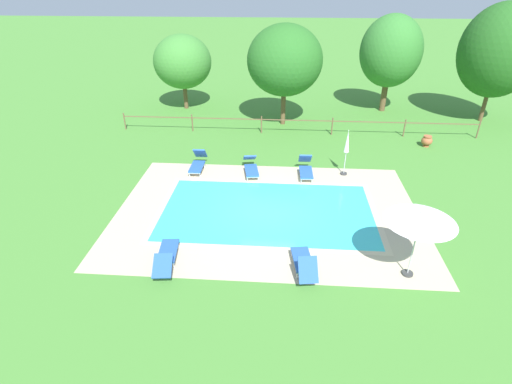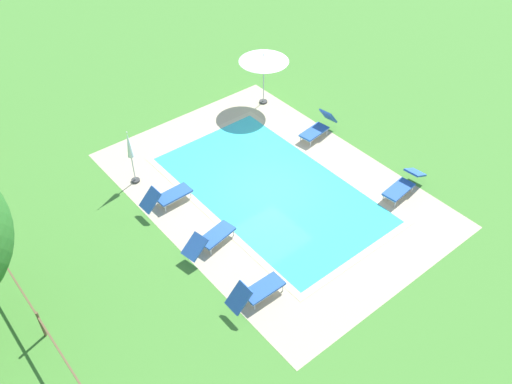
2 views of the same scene
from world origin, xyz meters
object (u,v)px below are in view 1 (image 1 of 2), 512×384
Objects in this scene: tree_centre at (500,51)px; sun_lounger_south_near_corner at (251,167)px; tree_west_mid at (183,62)px; sun_lounger_north_near_steps at (306,168)px; sun_lounger_north_end at (304,263)px; patio_umbrella_closed_row_west at (347,146)px; terracotta_urn_near_fence at (427,141)px; tree_far_west at (391,51)px; tree_east_mid at (285,61)px; sun_lounger_north_mid at (167,255)px; sun_lounger_north_far at (198,163)px; patio_umbrella_open_foreground at (421,218)px.

sun_lounger_south_near_corner is at bearing -148.26° from tree_centre.
sun_lounger_north_near_steps is at bearing -51.61° from tree_west_mid.
sun_lounger_north_end is 0.85× the size of patio_umbrella_closed_row_west.
tree_centre is (20.08, -1.36, 1.17)m from tree_west_mid.
tree_far_west is (-1.12, 6.61, 3.68)m from terracotta_urn_near_fence.
tree_east_mid is (-13.07, -1.55, -0.44)m from tree_centre.
patio_umbrella_closed_row_west is at bearing 47.16° from sun_lounger_north_mid.
tree_far_west is (5.81, 10.78, 3.64)m from sun_lounger_north_near_steps.
sun_lounger_north_far is 0.99× the size of sun_lounger_north_end.
tree_far_west reaches higher than sun_lounger_north_end.
tree_west_mid is at bearing 100.78° from sun_lounger_north_mid.
tree_centre reaches higher than tree_east_mid.
tree_centre is at bearing 43.70° from sun_lounger_north_mid.
sun_lounger_south_near_corner is at bearing 129.09° from patio_umbrella_open_foreground.
tree_far_west is (3.95, 10.52, 2.56)m from patio_umbrella_closed_row_west.
sun_lounger_south_near_corner reaches higher than terracotta_urn_near_fence.
patio_umbrella_closed_row_west is at bearing 3.10° from sun_lounger_south_near_corner.
sun_lounger_north_mid is at bearing -79.22° from tree_west_mid.
terracotta_urn_near_fence is 0.10× the size of tree_east_mid.
tree_far_west reaches higher than sun_lounger_north_near_steps.
patio_umbrella_open_foreground is 0.33× the size of tree_centre.
sun_lounger_north_far is 8.88m from sun_lounger_north_end.
tree_west_mid is at bearing 157.76° from terracotta_urn_near_fence.
sun_lounger_north_far is 0.80× the size of patio_umbrella_open_foreground.
tree_west_mid is 0.83× the size of tree_east_mid.
tree_far_west is at bearing 43.52° from sun_lounger_north_far.
patio_umbrella_closed_row_west is 14.37m from tree_west_mid.
patio_umbrella_open_foreground is at bearing -73.62° from tree_east_mid.
tree_west_mid is (-8.20, 10.36, 2.86)m from sun_lounger_north_near_steps.
terracotta_urn_near_fence is at bearing 70.84° from patio_umbrella_open_foreground.
tree_west_mid is 7.62m from tree_east_mid.
sun_lounger_north_mid is at bearing -136.57° from terracotta_urn_near_fence.
sun_lounger_north_far is 19.69m from tree_centre.
sun_lounger_north_near_steps is at bearing -0.26° from sun_lounger_south_near_corner.
sun_lounger_north_far is at bearing -119.62° from tree_east_mid.
sun_lounger_north_near_steps is 2.65m from sun_lounger_south_near_corner.
sun_lounger_north_end reaches higher than sun_lounger_north_mid.
tree_far_west is at bearing 99.64° from terracotta_urn_near_fence.
patio_umbrella_open_foreground is 18.40m from tree_centre.
patio_umbrella_closed_row_west is 0.36× the size of tree_far_west.
sun_lounger_north_near_steps is 3.07× the size of terracotta_urn_near_fence.
sun_lounger_north_near_steps is 15.43m from tree_centre.
sun_lounger_north_near_steps is 1.01× the size of sun_lounger_north_end.
patio_umbrella_open_foreground is at bearing -98.82° from tree_far_west.
tree_east_mid is (3.70, 14.48, 3.62)m from sun_lounger_north_mid.
patio_umbrella_open_foreground reaches higher than patio_umbrella_closed_row_west.
sun_lounger_north_mid is (-4.89, -7.03, -0.03)m from sun_lounger_north_near_steps.
sun_lounger_north_end is 0.30× the size of tree_far_west.
tree_centre is (12.20, 16.13, 4.02)m from sun_lounger_north_end.
terracotta_urn_near_fence is at bearing 57.26° from sun_lounger_north_end.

